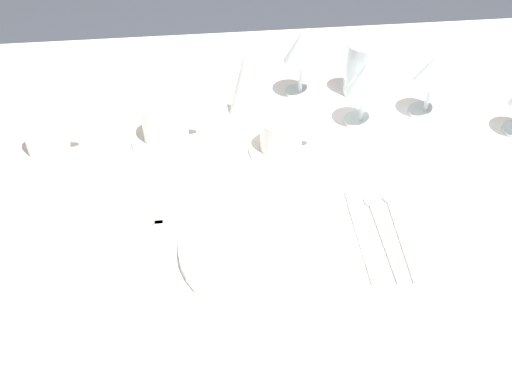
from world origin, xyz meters
TOP-DOWN VIEW (x-y plane):
  - ground_plane at (0.00, 0.00)m, footprint 6.00×6.00m
  - dining_table at (0.00, 0.00)m, footprint 1.80×1.11m
  - dinner_plate at (-0.01, -0.21)m, footprint 0.27×0.27m
  - fork_outer at (-0.18, -0.18)m, footprint 0.02×0.21m
  - dinner_knife at (0.16, -0.19)m, footprint 0.02×0.22m
  - spoon_soup at (0.19, -0.17)m, footprint 0.03×0.21m
  - spoon_dessert at (0.22, -0.16)m, footprint 0.03×0.22m
  - saucer_left at (-0.16, 0.11)m, footprint 0.14×0.14m
  - coffee_cup_left at (-0.16, 0.11)m, footprint 0.11×0.09m
  - saucer_right at (-0.39, 0.09)m, footprint 0.12×0.12m
  - coffee_cup_right at (-0.38, 0.09)m, footprint 0.10×0.08m
  - saucer_far at (0.05, 0.05)m, footprint 0.12×0.12m
  - coffee_cup_far at (0.06, 0.05)m, footprint 0.10×0.08m
  - wine_glass_centre at (0.12, 0.25)m, footprint 0.08×0.08m
  - wine_glass_left at (0.23, 0.13)m, footprint 0.08×0.08m
  - wine_glass_right at (0.37, 0.15)m, footprint 0.08×0.08m
  - drink_tumbler at (0.25, 0.24)m, footprint 0.07×0.07m
  - napkin_folded at (-0.00, 0.18)m, footprint 0.07×0.07m

SIDE VIEW (x-z plane):
  - ground_plane at x=0.00m, z-range 0.00..0.00m
  - dining_table at x=0.00m, z-range 0.29..1.03m
  - fork_outer at x=-0.18m, z-range 0.74..0.74m
  - spoon_soup at x=0.19m, z-range 0.74..0.75m
  - dinner_knife at x=0.16m, z-range 0.74..0.74m
  - spoon_dessert at x=0.22m, z-range 0.74..0.75m
  - saucer_left at x=-0.16m, z-range 0.74..0.75m
  - saucer_right at x=-0.39m, z-range 0.74..0.75m
  - saucer_far at x=0.05m, z-range 0.74..0.75m
  - dinner_plate at x=-0.01m, z-range 0.74..0.76m
  - coffee_cup_far at x=0.06m, z-range 0.75..0.81m
  - coffee_cup_right at x=-0.38m, z-range 0.75..0.82m
  - coffee_cup_left at x=-0.16m, z-range 0.75..0.82m
  - drink_tumbler at x=0.25m, z-range 0.73..0.85m
  - napkin_folded at x=0.00m, z-range 0.74..0.90m
  - wine_glass_right at x=0.37m, z-range 0.77..0.90m
  - wine_glass_left at x=0.23m, z-range 0.77..0.91m
  - wine_glass_centre at x=0.12m, z-range 0.77..0.92m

